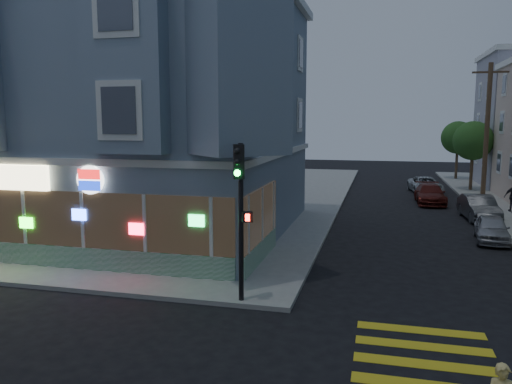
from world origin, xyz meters
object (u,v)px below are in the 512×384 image
at_px(street_tree_near, 473,141).
at_px(traffic_signal, 240,196).
at_px(parked_car_b, 479,208).
at_px(parked_car_a, 492,229).
at_px(parked_car_c, 430,194).
at_px(utility_pole, 487,131).
at_px(street_tree_far, 458,138).
at_px(parked_car_d, 425,185).

distance_m(street_tree_near, traffic_signal, 29.81).
relative_size(parked_car_b, traffic_signal, 0.90).
bearing_deg(parked_car_b, traffic_signal, -124.79).
relative_size(parked_car_a, parked_car_c, 0.78).
xyz_separation_m(parked_car_b, traffic_signal, (-9.21, -15.71, 2.60)).
distance_m(utility_pole, parked_car_a, 12.18).
bearing_deg(street_tree_far, parked_car_b, -94.27).
relative_size(parked_car_a, traffic_signal, 0.75).
bearing_deg(parked_car_c, street_tree_far, 75.28).
bearing_deg(parked_car_c, street_tree_near, 61.33).
xyz_separation_m(street_tree_far, traffic_signal, (-10.71, -35.82, -0.65)).
xyz_separation_m(parked_car_a, parked_car_d, (-1.62, 15.60, 0.02)).
bearing_deg(parked_car_b, parked_car_c, 107.58).
distance_m(parked_car_b, parked_car_c, 5.61).
bearing_deg(parked_car_d, utility_pole, -60.32).
bearing_deg(parked_car_b, parked_car_d, 96.35).
height_order(parked_car_b, traffic_signal, traffic_signal).
xyz_separation_m(street_tree_near, parked_car_d, (-3.48, -1.71, -3.32)).
relative_size(street_tree_near, parked_car_c, 1.20).
height_order(utility_pole, parked_car_d, utility_pole).
height_order(utility_pole, traffic_signal, utility_pole).
bearing_deg(traffic_signal, street_tree_near, 46.77).
xyz_separation_m(parked_car_c, parked_car_d, (0.12, 5.20, -0.03)).
xyz_separation_m(parked_car_c, traffic_signal, (-7.11, -20.91, 2.65)).
height_order(utility_pole, street_tree_near, utility_pole).
height_order(street_tree_far, traffic_signal, street_tree_far).
height_order(parked_car_a, parked_car_d, parked_car_d).
bearing_deg(parked_car_d, parked_car_a, -91.74).
xyz_separation_m(utility_pole, parked_car_d, (-3.28, 4.29, -4.19)).
distance_m(utility_pole, traffic_signal, 24.26).
relative_size(utility_pole, parked_car_d, 2.04).
relative_size(street_tree_far, parked_car_c, 1.20).
distance_m(street_tree_far, parked_car_d, 10.83).
height_order(street_tree_near, street_tree_far, same).
xyz_separation_m(parked_car_a, parked_car_c, (-1.75, 10.40, 0.05)).
distance_m(parked_car_c, parked_car_d, 5.20).
relative_size(utility_pole, parked_car_b, 2.15).
bearing_deg(street_tree_near, parked_car_a, -96.11).
relative_size(street_tree_near, traffic_signal, 1.14).
bearing_deg(traffic_signal, parked_car_a, 27.72).
height_order(parked_car_b, parked_car_c, parked_car_b).
relative_size(street_tree_near, parked_car_b, 1.27).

